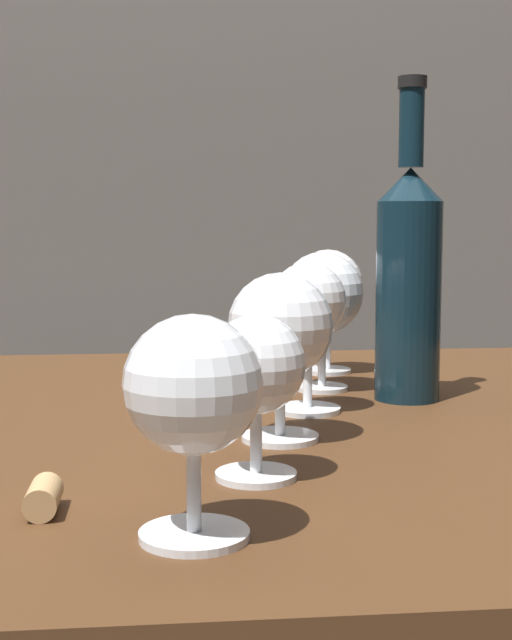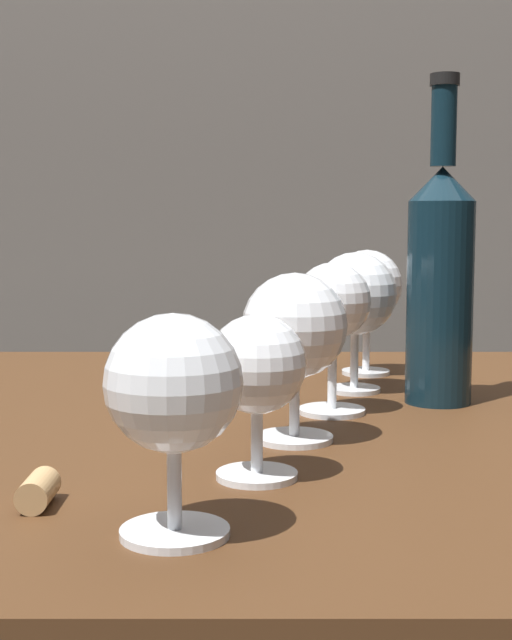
{
  "view_description": "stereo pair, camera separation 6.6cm",
  "coord_description": "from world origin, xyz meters",
  "px_view_note": "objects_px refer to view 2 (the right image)",
  "views": [
    {
      "loc": [
        0.05,
        -0.85,
        0.93
      ],
      "look_at": [
        0.12,
        -0.2,
        0.85
      ],
      "focal_mm": 50.88,
      "sensor_mm": 36.0,
      "label": 1
    },
    {
      "loc": [
        0.12,
        -0.85,
        0.93
      ],
      "look_at": [
        0.12,
        -0.2,
        0.85
      ],
      "focal_mm": 50.88,
      "sensor_mm": 36.0,
      "label": 2
    }
  ],
  "objects_px": {
    "wine_glass_rose": "(332,306)",
    "wine_glass_cabernet": "(256,369)",
    "wine_glass_port": "(366,288)",
    "wine_glass_merlot": "(354,295)",
    "cork": "(37,491)",
    "wine_glass_chardonnay": "(173,385)",
    "wine_glass_white": "(294,328)",
    "wine_bottle": "(439,277)"
  },
  "relations": [
    {
      "from": "wine_glass_merlot",
      "to": "cork",
      "type": "distance_m",
      "value": 0.49
    },
    {
      "from": "wine_glass_port",
      "to": "wine_glass_merlot",
      "type": "bearing_deg",
      "value": -103.32
    },
    {
      "from": "wine_glass_cabernet",
      "to": "wine_glass_white",
      "type": "relative_size",
      "value": 0.84
    },
    {
      "from": "wine_glass_rose",
      "to": "cork",
      "type": "relative_size",
      "value": 3.55
    },
    {
      "from": "wine_glass_white",
      "to": "wine_glass_merlot",
      "type": "distance_m",
      "value": 0.24
    },
    {
      "from": "wine_glass_merlot",
      "to": "wine_glass_rose",
      "type": "bearing_deg",
      "value": -106.94
    },
    {
      "from": "wine_glass_chardonnay",
      "to": "wine_glass_port",
      "type": "height_order",
      "value": "wine_glass_port"
    },
    {
      "from": "wine_glass_chardonnay",
      "to": "wine_glass_port",
      "type": "distance_m",
      "value": 0.6
    },
    {
      "from": "wine_glass_chardonnay",
      "to": "wine_glass_white",
      "type": "xyz_separation_m",
      "value": [
        0.08,
        0.24,
        0.01
      ]
    },
    {
      "from": "wine_glass_rose",
      "to": "wine_glass_port",
      "type": "relative_size",
      "value": 0.97
    },
    {
      "from": "wine_glass_rose",
      "to": "wine_bottle",
      "type": "distance_m",
      "value": 0.13
    },
    {
      "from": "wine_glass_chardonnay",
      "to": "wine_glass_merlot",
      "type": "xyz_separation_m",
      "value": [
        0.16,
        0.46,
        0.01
      ]
    },
    {
      "from": "wine_glass_cabernet",
      "to": "wine_glass_merlot",
      "type": "distance_m",
      "value": 0.35
    },
    {
      "from": "wine_glass_rose",
      "to": "wine_glass_cabernet",
      "type": "bearing_deg",
      "value": -108.27
    },
    {
      "from": "wine_glass_white",
      "to": "wine_glass_cabernet",
      "type": "bearing_deg",
      "value": -106.01
    },
    {
      "from": "wine_glass_chardonnay",
      "to": "wine_glass_rose",
      "type": "distance_m",
      "value": 0.37
    },
    {
      "from": "wine_glass_port",
      "to": "wine_glass_cabernet",
      "type": "bearing_deg",
      "value": -106.72
    },
    {
      "from": "wine_glass_port",
      "to": "wine_bottle",
      "type": "relative_size",
      "value": 0.46
    },
    {
      "from": "wine_glass_merlot",
      "to": "wine_glass_white",
      "type": "bearing_deg",
      "value": -108.75
    },
    {
      "from": "cork",
      "to": "wine_bottle",
      "type": "bearing_deg",
      "value": 45.58
    },
    {
      "from": "wine_glass_cabernet",
      "to": "wine_glass_rose",
      "type": "bearing_deg",
      "value": 71.73
    },
    {
      "from": "wine_glass_white",
      "to": "cork",
      "type": "height_order",
      "value": "wine_glass_white"
    },
    {
      "from": "wine_glass_port",
      "to": "cork",
      "type": "xyz_separation_m",
      "value": [
        -0.28,
        -0.51,
        -0.1
      ]
    },
    {
      "from": "cork",
      "to": "wine_glass_chardonnay",
      "type": "bearing_deg",
      "value": -30.47
    },
    {
      "from": "cork",
      "to": "wine_glass_merlot",
      "type": "bearing_deg",
      "value": 57.69
    },
    {
      "from": "wine_glass_merlot",
      "to": "wine_glass_port",
      "type": "height_order",
      "value": "wine_glass_merlot"
    },
    {
      "from": "wine_glass_white",
      "to": "wine_glass_rose",
      "type": "relative_size",
      "value": 0.98
    },
    {
      "from": "wine_glass_chardonnay",
      "to": "wine_glass_cabernet",
      "type": "bearing_deg",
      "value": 67.84
    },
    {
      "from": "cork",
      "to": "wine_glass_cabernet",
      "type": "bearing_deg",
      "value": 24.22
    },
    {
      "from": "wine_glass_cabernet",
      "to": "wine_glass_port",
      "type": "relative_size",
      "value": 0.8
    },
    {
      "from": "wine_glass_chardonnay",
      "to": "wine_glass_port",
      "type": "bearing_deg",
      "value": 72.09
    },
    {
      "from": "wine_glass_rose",
      "to": "cork",
      "type": "bearing_deg",
      "value": -127.16
    },
    {
      "from": "wine_glass_chardonnay",
      "to": "wine_glass_white",
      "type": "bearing_deg",
      "value": 70.74
    },
    {
      "from": "wine_glass_chardonnay",
      "to": "cork",
      "type": "distance_m",
      "value": 0.14
    },
    {
      "from": "wine_glass_white",
      "to": "wine_glass_port",
      "type": "height_order",
      "value": "wine_glass_port"
    },
    {
      "from": "wine_glass_rose",
      "to": "cork",
      "type": "xyz_separation_m",
      "value": [
        -0.22,
        -0.29,
        -0.1
      ]
    },
    {
      "from": "wine_bottle",
      "to": "wine_glass_port",
      "type": "bearing_deg",
      "value": 107.32
    },
    {
      "from": "wine_glass_white",
      "to": "wine_bottle",
      "type": "xyz_separation_m",
      "value": [
        0.16,
        0.16,
        0.03
      ]
    },
    {
      "from": "wine_glass_white",
      "to": "wine_glass_merlot",
      "type": "height_order",
      "value": "wine_glass_merlot"
    },
    {
      "from": "wine_glass_white",
      "to": "wine_bottle",
      "type": "distance_m",
      "value": 0.23
    },
    {
      "from": "wine_glass_cabernet",
      "to": "wine_bottle",
      "type": "relative_size",
      "value": 0.36
    },
    {
      "from": "wine_glass_rose",
      "to": "wine_bottle",
      "type": "height_order",
      "value": "wine_bottle"
    }
  ]
}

